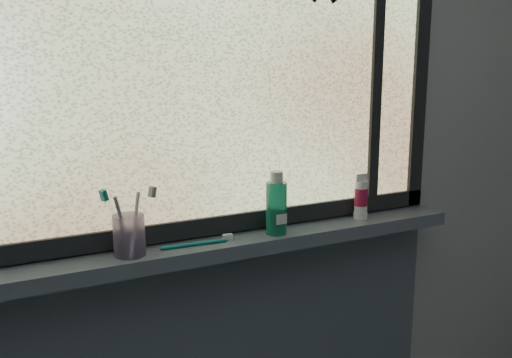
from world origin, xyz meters
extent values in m
cube|color=#9EA3A8|center=(0.00, 1.30, 1.25)|extent=(3.00, 0.01, 2.50)
cube|color=#4A5462|center=(0.00, 1.23, 1.00)|extent=(1.62, 0.14, 0.04)
cube|color=silver|center=(0.00, 1.28, 1.53)|extent=(1.50, 0.01, 1.00)
cube|color=black|center=(0.00, 1.28, 1.05)|extent=(1.60, 0.03, 0.05)
cube|color=black|center=(0.78, 1.28, 1.53)|extent=(0.05, 0.03, 1.10)
cube|color=black|center=(0.60, 1.28, 1.53)|extent=(0.03, 0.03, 1.00)
cylinder|color=#A893C3|center=(-0.20, 1.22, 1.07)|extent=(0.10, 0.10, 0.10)
cylinder|color=#1B8E6D|center=(0.22, 1.21, 1.11)|extent=(0.06, 0.06, 0.15)
cylinder|color=silver|center=(0.53, 1.23, 1.09)|extent=(0.04, 0.04, 0.10)
camera|label=1|loc=(-0.54, -0.13, 1.49)|focal=40.00mm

